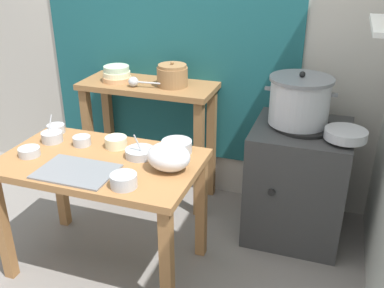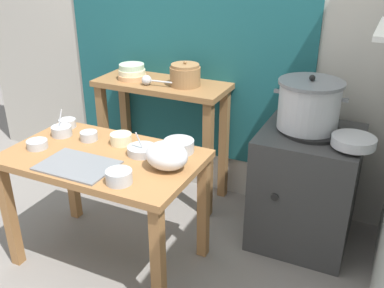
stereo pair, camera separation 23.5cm
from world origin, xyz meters
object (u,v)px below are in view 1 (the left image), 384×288
at_px(clay_pot, 172,75).
at_px(prep_bowl_2, 82,140).
at_px(stove_block, 297,181).
at_px(prep_bowl_6, 52,136).
at_px(bowl_stack_enamel, 117,74).
at_px(serving_tray, 76,171).
at_px(prep_bowl_7, 56,128).
at_px(prep_table, 101,177).
at_px(prep_bowl_4, 140,152).
at_px(steamer_pot, 300,100).
at_px(prep_bowl_3, 116,142).
at_px(wide_pan, 346,134).
at_px(prep_bowl_0, 177,146).
at_px(prep_bowl_1, 29,151).
at_px(back_shelf_table, 149,113).
at_px(plastic_bag, 169,157).
at_px(ladle, 135,82).
at_px(prep_bowl_5, 124,180).

relative_size(clay_pot, prep_bowl_2, 2.03).
height_order(stove_block, prep_bowl_6, prep_bowl_6).
relative_size(bowl_stack_enamel, serving_tray, 0.51).
relative_size(serving_tray, prep_bowl_7, 3.66).
bearing_deg(prep_table, prep_bowl_4, 28.25).
bearing_deg(clay_pot, prep_table, -96.99).
distance_m(prep_table, steamer_pot, 1.26).
bearing_deg(steamer_pot, prep_bowl_3, -149.57).
height_order(serving_tray, prep_bowl_2, prep_bowl_2).
height_order(wide_pan, prep_bowl_3, wide_pan).
bearing_deg(bowl_stack_enamel, steamer_pot, -3.86).
bearing_deg(prep_bowl_4, prep_bowl_0, 34.19).
bearing_deg(serving_tray, prep_bowl_1, 166.35).
bearing_deg(back_shelf_table, prep_table, -84.42).
xyz_separation_m(serving_tray, prep_bowl_3, (0.05, 0.34, 0.03)).
bearing_deg(serving_tray, prep_bowl_3, 81.44).
height_order(prep_table, prep_bowl_0, prep_bowl_0).
relative_size(back_shelf_table, prep_bowl_1, 8.06).
distance_m(bowl_stack_enamel, prep_bowl_0, 0.93).
distance_m(stove_block, prep_bowl_3, 1.20).
bearing_deg(bowl_stack_enamel, prep_bowl_0, -41.55).
bearing_deg(prep_bowl_6, plastic_bag, -7.75).
relative_size(prep_bowl_1, prep_bowl_6, 0.74).
relative_size(clay_pot, ladle, 0.71).
bearing_deg(bowl_stack_enamel, clay_pot, 3.20).
bearing_deg(prep_bowl_3, serving_tray, -98.56).
distance_m(steamer_pot, prep_bowl_0, 0.81).
bearing_deg(prep_bowl_3, stove_block, 28.55).
bearing_deg(prep_bowl_4, clay_pot, 96.98).
bearing_deg(prep_bowl_6, ladle, 67.80).
distance_m(steamer_pot, prep_bowl_2, 1.33).
distance_m(prep_bowl_0, prep_bowl_1, 0.82).
xyz_separation_m(prep_bowl_3, prep_bowl_6, (-0.40, -0.05, -0.00)).
bearing_deg(ladle, bowl_stack_enamel, 156.43).
bearing_deg(prep_bowl_6, prep_bowl_2, 4.37).
bearing_deg(clay_pot, bowl_stack_enamel, -176.80).
xyz_separation_m(prep_bowl_0, prep_bowl_7, (-0.81, 0.02, -0.01)).
bearing_deg(prep_bowl_7, prep_bowl_3, -8.71).
relative_size(stove_block, bowl_stack_enamel, 3.82).
bearing_deg(prep_bowl_6, stove_block, 23.12).
xyz_separation_m(plastic_bag, prep_bowl_7, (-0.85, 0.23, -0.05)).
relative_size(stove_block, steamer_pot, 1.80).
bearing_deg(clay_pot, prep_bowl_7, -132.10).
height_order(ladle, serving_tray, ladle).
bearing_deg(prep_bowl_5, prep_bowl_2, 141.97).
xyz_separation_m(stove_block, prep_bowl_1, (-1.41, -0.80, 0.36)).
bearing_deg(back_shelf_table, prep_bowl_2, -98.71).
distance_m(steamer_pot, prep_bowl_7, 1.51).
height_order(prep_table, bowl_stack_enamel, bowl_stack_enamel).
xyz_separation_m(steamer_pot, prep_bowl_5, (-0.71, -0.96, -0.17)).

